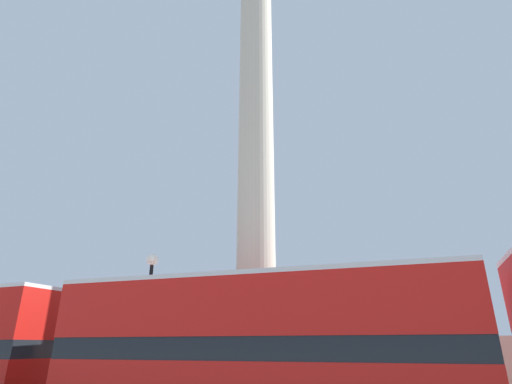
{
  "coord_description": "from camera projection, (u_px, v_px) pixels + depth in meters",
  "views": [
    {
      "loc": [
        6.02,
        -14.94,
        2.45
      ],
      "look_at": [
        0.0,
        0.0,
        8.68
      ],
      "focal_mm": 28.0,
      "sensor_mm": 36.0,
      "label": 1
    }
  ],
  "objects": [
    {
      "name": "monument_column",
      "position": [
        256.0,
        228.0,
        16.69
      ],
      "size": [
        5.74,
        5.74,
        22.99
      ],
      "color": "#BCB29E",
      "rests_on": "ground_plane"
    },
    {
      "name": "bus_b",
      "position": [
        255.0,
        350.0,
        10.45
      ],
      "size": [
        11.07,
        3.38,
        4.24
      ],
      "rotation": [
        0.0,
        0.0,
        0.06
      ],
      "color": "red",
      "rests_on": "ground_plane"
    },
    {
      "name": "street_lamp",
      "position": [
        147.0,
        317.0,
        14.82
      ],
      "size": [
        0.46,
        0.46,
        5.84
      ],
      "color": "black",
      "rests_on": "ground_plane"
    }
  ]
}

